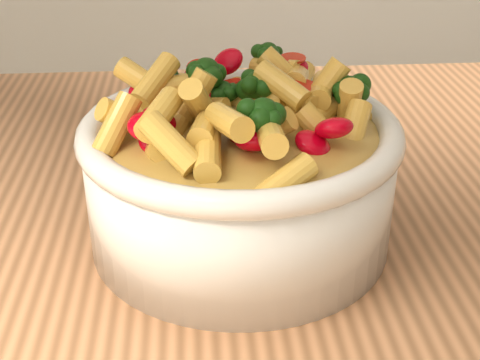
{
  "coord_description": "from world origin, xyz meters",
  "views": [
    {
      "loc": [
        0.03,
        -0.41,
        1.17
      ],
      "look_at": [
        0.06,
        0.01,
        0.95
      ],
      "focal_mm": 50.0,
      "sensor_mm": 36.0,
      "label": 1
    }
  ],
  "objects": [
    {
      "name": "pasta_salad",
      "position": [
        0.06,
        0.01,
        1.01
      ],
      "size": [
        0.18,
        0.18,
        0.04
      ],
      "color": "#FFC950",
      "rests_on": "serving_bowl"
    },
    {
      "name": "serving_bowl",
      "position": [
        0.06,
        0.01,
        0.95
      ],
      "size": [
        0.22,
        0.22,
        0.1
      ],
      "color": "white",
      "rests_on": "table"
    },
    {
      "name": "table",
      "position": [
        0.0,
        0.0,
        0.8
      ],
      "size": [
        1.2,
        0.8,
        0.9
      ],
      "color": "#BC7D50",
      "rests_on": "ground"
    }
  ]
}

